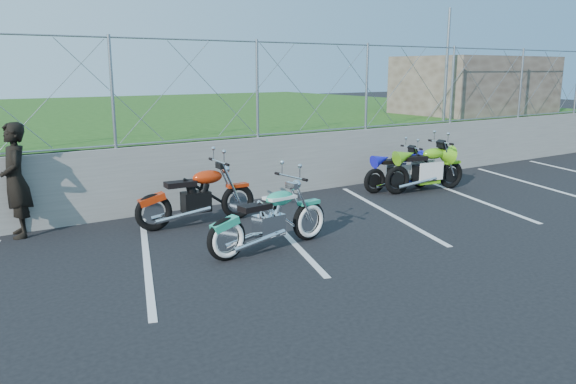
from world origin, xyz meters
TOP-DOWN VIEW (x-y plane):
  - ground at (0.00, 0.00)m, footprint 90.00×90.00m
  - retaining_wall at (0.00, 3.50)m, footprint 30.00×0.22m
  - grass_field at (0.00, 13.50)m, footprint 30.00×20.00m
  - stone_building at (10.50, 5.50)m, footprint 5.00×3.00m
  - chain_link_fence at (0.00, 3.50)m, footprint 28.00×0.03m
  - sign_pole at (7.20, 3.90)m, footprint 0.08×0.08m
  - parking_lines at (1.20, 1.00)m, footprint 18.29×4.31m
  - cruiser_turquoise at (-0.66, 0.32)m, footprint 2.22×0.70m
  - naked_orange at (-0.98, 2.22)m, footprint 2.23×0.76m
  - sportbike_green at (4.47, 1.95)m, footprint 2.13×0.76m
  - sportbike_blue at (4.04, 2.35)m, footprint 1.89×0.67m
  - person_standing at (-3.75, 3.20)m, footprint 0.49×0.71m

SIDE VIEW (x-z plane):
  - ground at x=0.00m, z-range 0.00..0.00m
  - parking_lines at x=1.20m, z-range 0.00..0.01m
  - sportbike_blue at x=4.04m, z-range -0.07..0.91m
  - cruiser_turquoise at x=-0.66m, z-range -0.11..0.99m
  - naked_orange at x=-0.98m, z-range -0.08..1.03m
  - sportbike_green at x=4.47m, z-range -0.08..1.03m
  - retaining_wall at x=0.00m, z-range 0.00..1.30m
  - grass_field at x=0.00m, z-range 0.00..1.30m
  - person_standing at x=-3.75m, z-range 0.00..1.88m
  - stone_building at x=10.50m, z-range 1.30..3.10m
  - chain_link_fence at x=0.00m, z-range 1.30..3.30m
  - sign_pole at x=7.20m, z-range 1.30..4.30m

